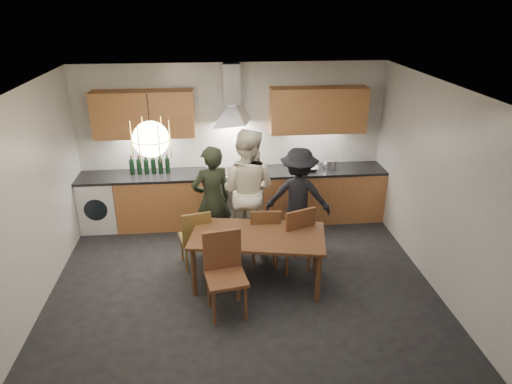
{
  "coord_description": "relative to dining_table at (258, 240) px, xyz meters",
  "views": [
    {
      "loc": [
        -0.32,
        -5.01,
        3.56
      ],
      "look_at": [
        0.21,
        0.4,
        1.2
      ],
      "focal_mm": 32.0,
      "sensor_mm": 36.0,
      "label": 1
    }
  ],
  "objects": [
    {
      "name": "chair_front",
      "position": [
        -0.45,
        -0.52,
        -0.06
      ],
      "size": [
        0.53,
        0.53,
        1.02
      ],
      "rotation": [
        0.0,
        0.0,
        0.17
      ],
      "color": "brown",
      "rests_on": "ground"
    },
    {
      "name": "mixing_bowl",
      "position": [
        1.05,
        1.78,
        0.29
      ],
      "size": [
        0.3,
        0.3,
        0.07
      ],
      "primitive_type": "imported",
      "rotation": [
        0.0,
        0.0,
        0.14
      ],
      "color": "silver",
      "rests_on": "counter_run"
    },
    {
      "name": "chair_back_mid",
      "position": [
        0.14,
        0.39,
        -0.12
      ],
      "size": [
        0.43,
        0.43,
        0.91
      ],
      "rotation": [
        0.0,
        0.0,
        3.09
      ],
      "color": "brown",
      "rests_on": "ground"
    },
    {
      "name": "range_stove",
      "position": [
        -0.21,
        1.82,
        -0.2
      ],
      "size": [
        0.9,
        0.6,
        0.92
      ],
      "color": "silver",
      "rests_on": "ground"
    },
    {
      "name": "pendant_lamp",
      "position": [
        -1.21,
        -0.22,
        1.46
      ],
      "size": [
        0.43,
        0.43,
        0.7
      ],
      "color": "black",
      "rests_on": "ground"
    },
    {
      "name": "ground",
      "position": [
        -0.21,
        -0.12,
        -0.64
      ],
      "size": [
        5.0,
        5.0,
        0.0
      ],
      "primitive_type": "plane",
      "color": "black",
      "rests_on": "ground"
    },
    {
      "name": "room_shell",
      "position": [
        -0.21,
        -0.12,
        1.07
      ],
      "size": [
        5.02,
        4.52,
        2.61
      ],
      "color": "white",
      "rests_on": "ground"
    },
    {
      "name": "stock_pot",
      "position": [
        1.38,
        1.8,
        0.34
      ],
      "size": [
        0.25,
        0.25,
        0.16
      ],
      "primitive_type": "cylinder",
      "rotation": [
        0.0,
        0.0,
        0.14
      ],
      "color": "#BCBCC0",
      "rests_on": "counter_run"
    },
    {
      "name": "dining_table",
      "position": [
        0.0,
        0.0,
        0.0
      ],
      "size": [
        1.84,
        1.16,
        0.72
      ],
      "rotation": [
        0.0,
        0.0,
        -0.19
      ],
      "color": "brown",
      "rests_on": "ground"
    },
    {
      "name": "wall_fixtures",
      "position": [
        -0.21,
        1.94,
        1.23
      ],
      "size": [
        4.3,
        0.54,
        1.1
      ],
      "color": "tan",
      "rests_on": "ground"
    },
    {
      "name": "counter_run",
      "position": [
        -0.18,
        1.83,
        -0.19
      ],
      "size": [
        5.0,
        0.62,
        0.9
      ],
      "color": "#D28850",
      "rests_on": "ground"
    },
    {
      "name": "wine_bottles",
      "position": [
        -1.55,
        1.88,
        0.42
      ],
      "size": [
        0.64,
        0.08,
        0.32
      ],
      "color": "black",
      "rests_on": "counter_run"
    },
    {
      "name": "person_mid",
      "position": [
        -0.06,
        1.01,
        0.29
      ],
      "size": [
        1.1,
        1.0,
        1.85
      ],
      "primitive_type": "imported",
      "rotation": [
        0.0,
        0.0,
        2.74
      ],
      "color": "#F1E6CF",
      "rests_on": "ground"
    },
    {
      "name": "person_left",
      "position": [
        -0.57,
        0.91,
        0.18
      ],
      "size": [
        0.7,
        0.57,
        1.64
      ],
      "primitive_type": "imported",
      "rotation": [
        0.0,
        0.0,
        3.48
      ],
      "color": "black",
      "rests_on": "ground"
    },
    {
      "name": "person_right",
      "position": [
        0.72,
        1.06,
        0.12
      ],
      "size": [
        1.09,
        0.78,
        1.52
      ],
      "primitive_type": "imported",
      "rotation": [
        0.0,
        0.0,
        2.9
      ],
      "color": "black",
      "rests_on": "ground"
    },
    {
      "name": "chair_back_left",
      "position": [
        -0.81,
        0.45,
        -0.13
      ],
      "size": [
        0.49,
        0.49,
        0.89
      ],
      "rotation": [
        0.0,
        0.0,
        3.39
      ],
      "color": "brown",
      "rests_on": "ground"
    },
    {
      "name": "chair_back_right",
      "position": [
        0.54,
        0.23,
        -0.08
      ],
      "size": [
        0.57,
        0.57,
        0.98
      ],
      "rotation": [
        0.0,
        0.0,
        3.51
      ],
      "color": "brown",
      "rests_on": "ground"
    }
  ]
}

